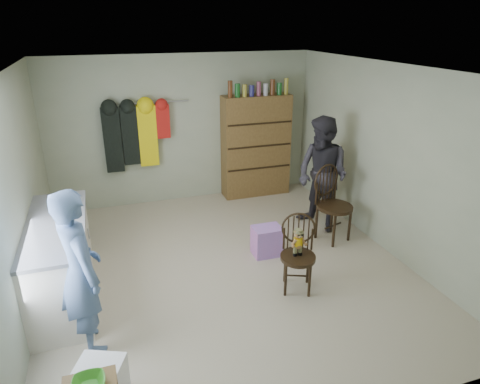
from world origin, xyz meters
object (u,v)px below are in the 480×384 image
object	(u,v)px
counter	(61,261)
chair_far	(332,200)
dresser	(256,145)
chair_front	(298,248)

from	to	relation	value
counter	chair_far	bearing A→B (deg)	4.95
chair_far	counter	bearing A→B (deg)	166.95
counter	dresser	distance (m)	3.96
counter	chair_front	bearing A→B (deg)	-14.46
counter	chair_far	world-z (taller)	chair_far
counter	chair_far	xyz separation A→B (m)	(3.62, 0.31, 0.12)
counter	chair_far	distance (m)	3.64
dresser	counter	bearing A→B (deg)	-144.32
dresser	chair_front	bearing A→B (deg)	-101.05
chair_front	chair_far	size ratio (longest dim) A/B	0.84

